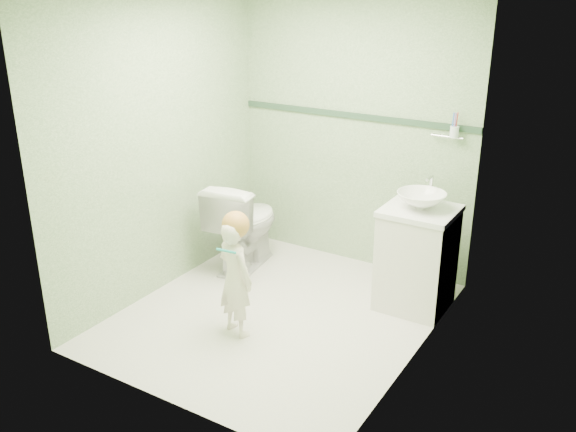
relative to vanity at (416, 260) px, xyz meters
The scene contains 12 objects.
ground 1.16m from the vanity, 140.19° to the right, with size 2.50×2.50×0.00m, color beige.
room_shell 1.35m from the vanity, 140.19° to the right, with size 2.50×2.54×2.40m.
trim_stripe 1.38m from the vanity, 147.36° to the left, with size 2.20×0.02×0.05m, color #2B4833.
vanity is the anchor object (origin of this frame).
counter 0.41m from the vanity, ahead, with size 0.54×0.52×0.04m, color white.
basin 0.49m from the vanity, ahead, with size 0.37×0.37×0.13m, color white.
faucet 0.60m from the vanity, 90.00° to the left, with size 0.03×0.13×0.18m.
cup_holder 1.05m from the vanity, 83.76° to the left, with size 0.26×0.07×0.21m.
toilet 1.58m from the vanity, behind, with size 0.46×0.80×0.82m, color white.
toddler 1.44m from the vanity, 132.43° to the right, with size 0.32×0.21×0.88m, color white.
hair_cap 1.49m from the vanity, 133.11° to the right, with size 0.20×0.20×0.20m, color #C1853B.
teal_toothbrush 1.56m from the vanity, 127.86° to the right, with size 0.11×0.14×0.08m.
Camera 1 is at (2.28, -3.59, 2.46)m, focal length 38.88 mm.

